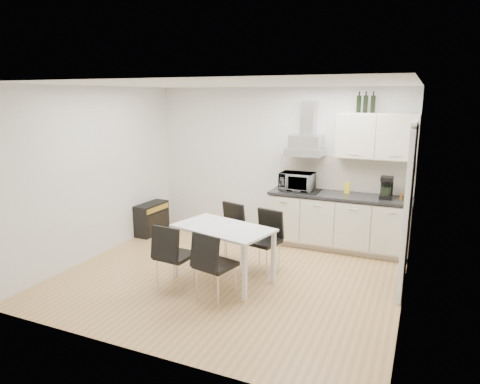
% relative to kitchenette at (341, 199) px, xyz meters
% --- Properties ---
extents(ground, '(4.50, 4.50, 0.00)m').
position_rel_kitchenette_xyz_m(ground, '(-1.18, -1.73, -0.83)').
color(ground, tan).
rests_on(ground, ground).
extents(wall_back, '(4.50, 0.10, 2.60)m').
position_rel_kitchenette_xyz_m(wall_back, '(-1.18, 0.27, 0.47)').
color(wall_back, silver).
rests_on(wall_back, ground).
extents(wall_front, '(4.50, 0.10, 2.60)m').
position_rel_kitchenette_xyz_m(wall_front, '(-1.18, -3.73, 0.47)').
color(wall_front, silver).
rests_on(wall_front, ground).
extents(wall_left, '(0.10, 4.00, 2.60)m').
position_rel_kitchenette_xyz_m(wall_left, '(-3.43, -1.73, 0.47)').
color(wall_left, silver).
rests_on(wall_left, ground).
extents(wall_right, '(0.10, 4.00, 2.60)m').
position_rel_kitchenette_xyz_m(wall_right, '(1.07, -1.73, 0.47)').
color(wall_right, silver).
rests_on(wall_right, ground).
extents(ceiling, '(4.50, 4.50, 0.00)m').
position_rel_kitchenette_xyz_m(ceiling, '(-1.18, -1.73, 1.77)').
color(ceiling, white).
rests_on(ceiling, wall_back).
extents(doorway, '(0.08, 1.04, 2.10)m').
position_rel_kitchenette_xyz_m(doorway, '(1.03, -1.18, 0.22)').
color(doorway, white).
rests_on(doorway, ground).
extents(kitchenette, '(2.22, 0.64, 2.52)m').
position_rel_kitchenette_xyz_m(kitchenette, '(0.00, 0.00, 0.00)').
color(kitchenette, beige).
rests_on(kitchenette, ground).
extents(dining_table, '(1.43, 1.03, 0.75)m').
position_rel_kitchenette_xyz_m(dining_table, '(-1.21, -1.87, -0.17)').
color(dining_table, white).
rests_on(dining_table, ground).
extents(chair_far_left, '(0.56, 0.60, 0.88)m').
position_rel_kitchenette_xyz_m(chair_far_left, '(-1.47, -1.27, -0.39)').
color(chair_far_left, black).
rests_on(chair_far_left, ground).
extents(chair_far_right, '(0.54, 0.58, 0.88)m').
position_rel_kitchenette_xyz_m(chair_far_right, '(-0.81, -1.41, -0.39)').
color(chair_far_right, black).
rests_on(chair_far_right, ground).
extents(chair_near_left, '(0.48, 0.54, 0.88)m').
position_rel_kitchenette_xyz_m(chair_near_left, '(-1.66, -2.36, -0.39)').
color(chair_near_left, black).
rests_on(chair_near_left, ground).
extents(chair_near_right, '(0.54, 0.58, 0.88)m').
position_rel_kitchenette_xyz_m(chair_near_right, '(-1.04, -2.43, -0.39)').
color(chair_near_right, black).
rests_on(chair_near_right, ground).
extents(guitar_amp, '(0.33, 0.70, 0.57)m').
position_rel_kitchenette_xyz_m(guitar_amp, '(-3.27, -0.59, -0.55)').
color(guitar_amp, black).
rests_on(guitar_amp, ground).
extents(floor_speaker, '(0.18, 0.17, 0.26)m').
position_rel_kitchenette_xyz_m(floor_speaker, '(-1.91, 0.17, -0.70)').
color(floor_speaker, black).
rests_on(floor_speaker, ground).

